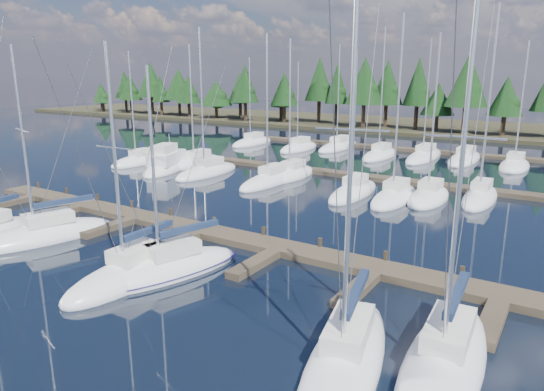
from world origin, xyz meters
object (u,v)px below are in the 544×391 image
Objects in this scene: front_sailboat_2 at (43,235)px; front_sailboat_6 at (444,362)px; motor_yacht_left at (167,165)px; main_dock at (198,234)px; front_sailboat_5 at (345,361)px; front_sailboat_4 at (167,269)px; front_sailboat_3 at (131,274)px.

front_sailboat_2 is 0.83× the size of front_sailboat_6.
front_sailboat_6 is 1.53× the size of motor_yacht_left.
front_sailboat_5 is (14.05, -8.26, 0.10)m from main_dock.
front_sailboat_5 is at bearing -13.48° from front_sailboat_4.
front_sailboat_5 is 39.41m from motor_yacht_left.
front_sailboat_5 is (11.39, -2.73, 0.03)m from front_sailboat_4.
motor_yacht_left is (-31.68, 23.44, 0.22)m from front_sailboat_5.
main_dock is at bearing -40.72° from motor_yacht_left.
front_sailboat_2 is 25.07m from front_sailboat_6.
front_sailboat_3 is at bearing -77.65° from main_dock.
front_sailboat_2 is at bearing 173.42° from front_sailboat_5.
front_sailboat_3 is 1.25× the size of motor_yacht_left.
front_sailboat_6 is (14.41, -0.88, 0.02)m from front_sailboat_4.
front_sailboat_5 reaches higher than motor_yacht_left.
front_sailboat_4 is at bearing 166.52° from front_sailboat_5.
main_dock is at bearing 149.54° from front_sailboat_5.
front_sailboat_4 is 0.75× the size of front_sailboat_6.
front_sailboat_2 is 1.11× the size of front_sailboat_4.
front_sailboat_4 reaches higher than main_dock.
front_sailboat_6 reaches higher than front_sailboat_3.
front_sailboat_2 is 10.65m from front_sailboat_4.
main_dock is at bearing 102.35° from front_sailboat_3.
front_sailboat_6 is at bearing -3.48° from front_sailboat_4.
front_sailboat_2 reaches higher than main_dock.
front_sailboat_2 is 23.01m from motor_yacht_left.
motor_yacht_left is (-20.29, 20.71, 0.25)m from front_sailboat_4.
front_sailboat_3 is at bearing -7.66° from front_sailboat_2.
main_dock is 3.46× the size of front_sailboat_2.
motor_yacht_left is at bearing 134.41° from front_sailboat_4.
front_sailboat_4 is 14.44m from front_sailboat_6.
front_sailboat_2 is 22.19m from front_sailboat_5.
front_sailboat_2 is at bearing 172.34° from front_sailboat_3.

